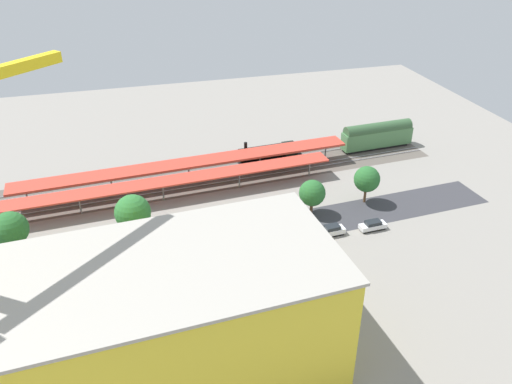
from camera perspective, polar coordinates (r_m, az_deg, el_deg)
The scene contains 22 objects.
ground_plane at distance 89.51m, azimuth -5.15°, elevation -4.40°, with size 170.03×170.03×0.00m, color gray.
rail_bed at distance 106.98m, azimuth -7.26°, elevation 1.56°, with size 106.27×14.58×0.01m, color #5B544C.
street_asphalt at distance 86.86m, azimuth -4.73°, elevation -5.56°, with size 106.27×9.00×0.01m, color #38383D.
track_rails at distance 106.90m, azimuth -7.26°, elevation 1.65°, with size 106.08×14.66×0.12m.
platform_canopy_near at distance 98.03m, azimuth -10.42°, elevation 1.10°, with size 67.85×8.45×4.08m.
platform_canopy_far at distance 103.95m, azimuth -7.57°, elevation 3.21°, with size 68.42×8.92×4.36m.
locomotive at distance 112.52m, azimuth 1.61°, elevation 4.35°, with size 14.56×3.76×5.26m.
passenger_coach at distance 121.43m, azimuth 13.37°, elevation 6.22°, with size 17.20×4.11×6.23m.
parked_car_0 at distance 91.61m, azimuth 12.88°, elevation -3.68°, with size 4.87×1.98×1.68m.
parked_car_1 at distance 88.89m, azimuth 8.47°, elevation -4.28°, with size 4.57×2.13×1.81m.
parked_car_2 at distance 86.77m, azimuth 4.24°, elevation -5.00°, with size 4.81×1.87×1.63m.
parked_car_3 at distance 84.39m, azimuth -0.72°, elevation -6.03°, with size 4.46×2.15×1.61m.
parked_car_4 at distance 83.11m, azimuth -5.49°, elevation -6.79°, with size 4.35×2.10×1.74m.
parked_car_5 at distance 82.42m, azimuth -10.37°, elevation -7.52°, with size 4.21×2.21×1.79m.
construction_building at distance 61.19m, azimuth -9.77°, elevation -14.22°, with size 38.43×19.15×15.90m, color yellow.
construction_roof_slab at distance 55.92m, azimuth -10.47°, elevation -8.17°, with size 39.03×19.75×0.40m, color #ADA89E.
box_truck_0 at distance 77.48m, azimuth -8.46°, elevation -9.23°, with size 8.86×2.73×3.58m.
street_tree_0 at distance 86.74m, azimuth -13.58°, elevation -2.23°, with size 6.00×6.00×8.34m.
street_tree_1 at distance 90.28m, azimuth -25.71°, elevation -3.74°, with size 5.68×5.68×7.52m.
street_tree_2 at distance 97.48m, azimuth 12.26°, elevation 1.40°, with size 4.90×4.90×7.38m.
street_tree_3 at distance 92.56m, azimuth 6.29°, elevation -0.12°, with size 4.82×4.82×6.69m.
traffic_light at distance 79.97m, azimuth -17.51°, elevation -6.53°, with size 0.50×0.36×6.90m.
Camera 1 is at (12.07, 73.31, 49.93)m, focal length 35.87 mm.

